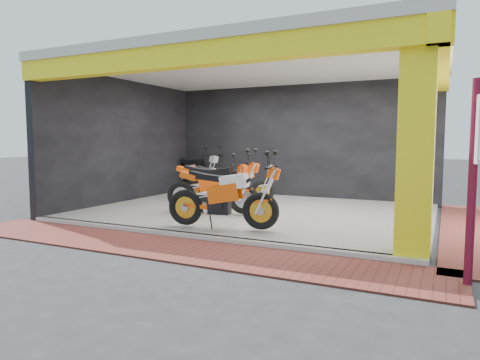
# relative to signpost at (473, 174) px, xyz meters

# --- Properties ---
(ground) EXTENTS (80.00, 80.00, 0.00)m
(ground) POSITION_rel_signpost_xyz_m (-4.45, 1.72, -1.39)
(ground) COLOR #2D2D30
(ground) RESTS_ON ground
(showroom_floor) EXTENTS (8.00, 6.00, 0.10)m
(showroom_floor) POSITION_rel_signpost_xyz_m (-4.45, 3.72, -1.34)
(showroom_floor) COLOR silver
(showroom_floor) RESTS_ON ground
(showroom_ceiling) EXTENTS (8.40, 6.40, 0.20)m
(showroom_ceiling) POSITION_rel_signpost_xyz_m (-4.45, 3.72, 2.21)
(showroom_ceiling) COLOR beige
(showroom_ceiling) RESTS_ON corner_column
(back_wall) EXTENTS (8.20, 0.20, 3.50)m
(back_wall) POSITION_rel_signpost_xyz_m (-4.45, 6.82, 0.36)
(back_wall) COLOR black
(back_wall) RESTS_ON ground
(left_wall) EXTENTS (0.20, 6.20, 3.50)m
(left_wall) POSITION_rel_signpost_xyz_m (-8.55, 3.72, 0.36)
(left_wall) COLOR black
(left_wall) RESTS_ON ground
(corner_column) EXTENTS (0.50, 0.50, 3.50)m
(corner_column) POSITION_rel_signpost_xyz_m (-0.70, 0.97, 0.36)
(corner_column) COLOR yellow
(corner_column) RESTS_ON ground
(header_beam_front) EXTENTS (8.40, 0.30, 0.40)m
(header_beam_front) POSITION_rel_signpost_xyz_m (-4.45, 0.72, 1.91)
(header_beam_front) COLOR yellow
(header_beam_front) RESTS_ON corner_column
(header_beam_right) EXTENTS (0.30, 6.40, 0.40)m
(header_beam_right) POSITION_rel_signpost_xyz_m (-0.45, 3.72, 1.91)
(header_beam_right) COLOR yellow
(header_beam_right) RESTS_ON corner_column
(floor_kerb) EXTENTS (8.00, 0.20, 0.10)m
(floor_kerb) POSITION_rel_signpost_xyz_m (-4.45, 0.70, -1.34)
(floor_kerb) COLOR silver
(floor_kerb) RESTS_ON ground
(paver_front) EXTENTS (9.00, 1.40, 0.03)m
(paver_front) POSITION_rel_signpost_xyz_m (-4.45, -0.08, -1.37)
(paver_front) COLOR brown
(paver_front) RESTS_ON ground
(paver_right) EXTENTS (1.40, 7.00, 0.03)m
(paver_right) POSITION_rel_signpost_xyz_m (0.35, 3.72, -1.37)
(paver_right) COLOR brown
(paver_right) RESTS_ON ground
(signpost) EXTENTS (0.10, 0.35, 2.53)m
(signpost) POSITION_rel_signpost_xyz_m (0.00, 0.00, 0.00)
(signpost) COLOR maroon
(signpost) RESTS_ON ground
(moto_hero) EXTENTS (2.48, 1.24, 1.45)m
(moto_hero) POSITION_rel_signpost_xyz_m (-3.40, 1.47, -0.56)
(moto_hero) COLOR #F0520A
(moto_hero) RESTS_ON showroom_floor
(moto_row_a) EXTENTS (2.32, 1.27, 1.34)m
(moto_row_a) POSITION_rel_signpost_xyz_m (-5.06, 3.74, -0.62)
(moto_row_a) COLOR #E44009
(moto_row_a) RESTS_ON showroom_floor
(moto_row_b) EXTENTS (2.50, 1.25, 1.46)m
(moto_row_b) POSITION_rel_signpost_xyz_m (-4.43, 2.89, -0.56)
(moto_row_b) COLOR #FB500A
(moto_row_b) RESTS_ON showroom_floor
(moto_row_c) EXTENTS (2.23, 1.49, 1.28)m
(moto_row_c) POSITION_rel_signpost_xyz_m (-4.75, 4.79, -0.65)
(moto_row_c) COLOR #9FA1A6
(moto_row_c) RESTS_ON showroom_floor
(moto_row_d) EXTENTS (2.56, 1.41, 1.48)m
(moto_row_d) POSITION_rel_signpost_xyz_m (-7.25, 6.17, -0.55)
(moto_row_d) COLOR #ACAEB4
(moto_row_d) RESTS_ON showroom_floor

